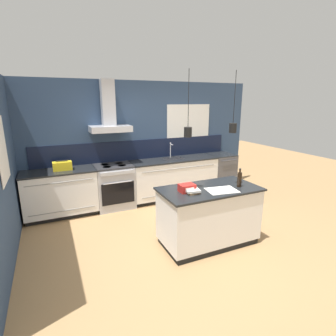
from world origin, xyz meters
TOP-DOWN VIEW (x-y plane):
  - ground_plane at (0.00, 0.00)m, footprint 16.00×16.00m
  - wall_back at (-0.03, 2.00)m, footprint 5.60×2.53m
  - wall_left at (-2.43, 0.70)m, footprint 0.08×3.80m
  - counter_run_left at (-1.70, 1.69)m, footprint 1.34×0.64m
  - counter_run_sink at (0.72, 1.69)m, footprint 2.01×0.64m
  - oven_range at (-0.66, 1.69)m, footprint 0.76×0.66m
  - dishwasher at (2.01, 1.69)m, footprint 0.58×0.65m
  - kitchen_island at (0.33, -0.36)m, footprint 1.52×0.79m
  - bottle_on_island at (0.78, -0.49)m, footprint 0.07×0.07m
  - book_stack at (-0.02, -0.40)m, footprint 0.24×0.28m
  - red_supply_box at (-0.06, -0.35)m, footprint 0.22×0.18m
  - paper_pile at (0.43, -0.52)m, footprint 0.48×0.39m
  - yellow_toolbox at (-1.62, 1.69)m, footprint 0.34×0.18m

SIDE VIEW (x-z plane):
  - ground_plane at x=0.00m, z-range 0.00..0.00m
  - dishwasher at x=2.01m, z-range 0.00..0.91m
  - oven_range at x=-0.66m, z-range 0.00..0.91m
  - kitchen_island at x=0.33m, z-range 0.00..0.91m
  - counter_run_left at x=-1.70m, z-range 0.01..0.92m
  - counter_run_sink at x=0.72m, z-range -0.17..1.09m
  - paper_pile at x=0.43m, z-range 0.91..0.92m
  - book_stack at x=-0.02m, z-range 0.91..0.97m
  - red_supply_box at x=-0.06m, z-range 0.91..1.02m
  - yellow_toolbox at x=-1.62m, z-range 0.90..1.09m
  - bottle_on_island at x=0.78m, z-range 0.88..1.17m
  - wall_left at x=-2.43m, z-range 0.00..2.60m
  - wall_back at x=-0.03m, z-range 0.05..2.65m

